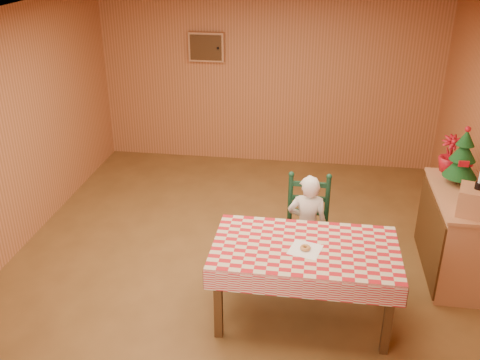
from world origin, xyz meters
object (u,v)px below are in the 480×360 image
at_px(seated_child, 307,226).
at_px(storage_bin, 447,259).
at_px(shelf_unit, 454,234).
at_px(crate, 476,201).
at_px(dining_table, 305,254).
at_px(ladder_chair, 307,228).
at_px(christmas_tree, 463,158).

relative_size(seated_child, storage_bin, 3.21).
bearing_deg(seated_child, shelf_unit, -171.76).
height_order(seated_child, crate, crate).
bearing_deg(storage_bin, dining_table, -148.09).
bearing_deg(dining_table, ladder_chair, 90.00).
bearing_deg(christmas_tree, crate, -90.00).
height_order(ladder_chair, crate, crate).
bearing_deg(shelf_unit, storage_bin, -134.28).
distance_m(shelf_unit, crate, 0.71).
bearing_deg(dining_table, shelf_unit, 32.23).
bearing_deg(seated_child, christmas_tree, -162.82).
distance_m(shelf_unit, christmas_tree, 0.79).
xyz_separation_m(ladder_chair, seated_child, (-0.00, -0.06, 0.06)).
bearing_deg(crate, shelf_unit, 91.23).
bearing_deg(shelf_unit, ladder_chair, -173.90).
height_order(seated_child, storage_bin, seated_child).
height_order(shelf_unit, crate, crate).
xyz_separation_m(dining_table, storage_bin, (1.47, 0.92, -0.51)).
bearing_deg(crate, christmas_tree, 90.00).
bearing_deg(seated_child, dining_table, 90.00).
height_order(ladder_chair, shelf_unit, ladder_chair).
relative_size(dining_table, seated_child, 1.47).
height_order(seated_child, shelf_unit, seated_child).
bearing_deg(christmas_tree, dining_table, -141.62).
bearing_deg(storage_bin, seated_child, -172.75).
distance_m(dining_table, ladder_chair, 0.81).
height_order(seated_child, christmas_tree, christmas_tree).
distance_m(ladder_chair, storage_bin, 1.52).
height_order(crate, storage_bin, crate).
distance_m(ladder_chair, crate, 1.63).
distance_m(dining_table, storage_bin, 1.81).
bearing_deg(seated_child, storage_bin, -172.75).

